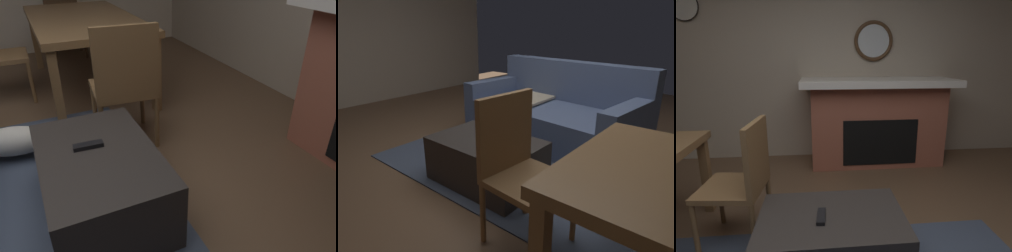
% 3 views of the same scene
% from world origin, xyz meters
% --- Properties ---
extents(floor, '(8.53, 8.53, 0.00)m').
position_xyz_m(floor, '(0.00, 0.00, 0.00)').
color(floor, brown).
extents(wall_left, '(0.12, 5.80, 2.53)m').
position_xyz_m(wall_left, '(-3.55, 0.00, 1.27)').
color(wall_left, '#B7A893').
rests_on(wall_left, ground).
extents(area_rug, '(2.60, 2.00, 0.01)m').
position_xyz_m(area_rug, '(-0.03, 0.11, 0.01)').
color(area_rug, '#3D475B').
rests_on(area_rug, ground).
extents(couch, '(2.11, 1.18, 0.90)m').
position_xyz_m(couch, '(-0.13, 0.78, 0.31)').
color(couch, '#4C5B7F').
rests_on(couch, ground).
extents(ottoman_coffee_table, '(0.92, 0.61, 0.40)m').
position_xyz_m(ottoman_coffee_table, '(-0.03, -0.49, 0.20)').
color(ottoman_coffee_table, '#2D2826').
rests_on(ottoman_coffee_table, ground).
extents(tv_remote, '(0.06, 0.16, 0.02)m').
position_xyz_m(tv_remote, '(0.04, -0.46, 0.41)').
color(tv_remote, black).
rests_on(tv_remote, ottoman_coffee_table).
extents(dining_chair_west, '(0.48, 0.48, 0.93)m').
position_xyz_m(dining_chair_west, '(0.59, -0.86, 0.52)').
color(dining_chair_west, brown).
rests_on(dining_chair_west, ground).
extents(small_dog, '(0.30, 0.56, 0.30)m').
position_xyz_m(small_dog, '(0.73, -0.03, 0.17)').
color(small_dog, silver).
rests_on(small_dog, ground).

